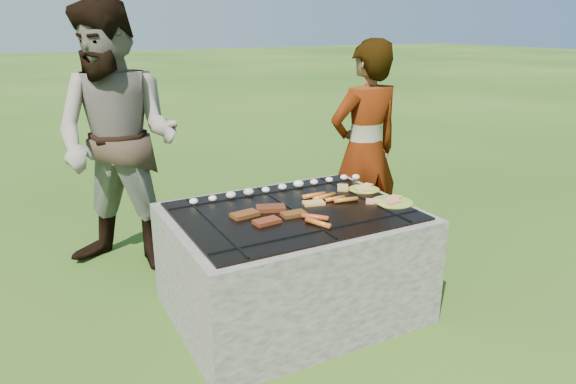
% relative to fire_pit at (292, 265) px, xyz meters
% --- Properties ---
extents(lawn, '(60.00, 60.00, 0.00)m').
position_rel_fire_pit_xyz_m(lawn, '(0.00, 0.00, -0.28)').
color(lawn, '#1F4310').
rests_on(lawn, ground).
extents(fire_pit, '(1.30, 1.00, 0.62)m').
position_rel_fire_pit_xyz_m(fire_pit, '(0.00, 0.00, 0.00)').
color(fire_pit, gray).
rests_on(fire_pit, ground).
extents(mushrooms, '(1.12, 0.08, 0.04)m').
position_rel_fire_pit_xyz_m(mushrooms, '(0.09, 0.34, 0.35)').
color(mushrooms, white).
rests_on(mushrooms, fire_pit).
extents(pork_slabs, '(0.37, 0.27, 0.02)m').
position_rel_fire_pit_xyz_m(pork_slabs, '(-0.15, -0.01, 0.34)').
color(pork_slabs, '#99541B').
rests_on(pork_slabs, fire_pit).
extents(sausages, '(0.43, 0.47, 0.03)m').
position_rel_fire_pit_xyz_m(sausages, '(0.18, -0.04, 0.34)').
color(sausages, orange).
rests_on(sausages, fire_pit).
extents(bread_on_grate, '(0.45, 0.42, 0.02)m').
position_rel_fire_pit_xyz_m(bread_on_grate, '(0.34, 0.04, 0.34)').
color(bread_on_grate, tan).
rests_on(bread_on_grate, fire_pit).
extents(plate_far, '(0.20, 0.20, 0.03)m').
position_rel_fire_pit_xyz_m(plate_far, '(0.56, 0.12, 0.33)').
color(plate_far, gold).
rests_on(plate_far, fire_pit).
extents(plate_near, '(0.30, 0.30, 0.03)m').
position_rel_fire_pit_xyz_m(plate_near, '(0.56, -0.15, 0.33)').
color(plate_near, '#B7CC30').
rests_on(plate_near, fire_pit).
extents(cook, '(0.54, 0.36, 1.48)m').
position_rel_fire_pit_xyz_m(cook, '(0.81, 0.46, 0.46)').
color(cook, gray).
rests_on(cook, ground).
extents(bystander, '(1.06, 1.04, 1.72)m').
position_rel_fire_pit_xyz_m(bystander, '(-0.70, 1.02, 0.58)').
color(bystander, '#A89C8C').
rests_on(bystander, ground).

